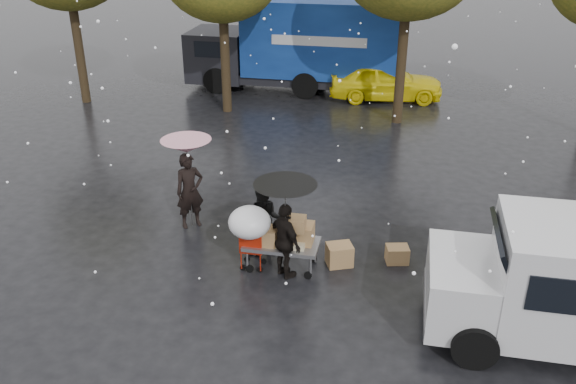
% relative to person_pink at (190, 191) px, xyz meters
% --- Properties ---
extents(ground, '(90.00, 90.00, 0.00)m').
position_rel_person_pink_xyz_m(ground, '(1.84, -1.65, -0.89)').
color(ground, black).
rests_on(ground, ground).
extents(person_pink, '(0.77, 0.74, 1.78)m').
position_rel_person_pink_xyz_m(person_pink, '(0.00, 0.00, 0.00)').
color(person_pink, black).
rests_on(person_pink, ground).
extents(person_middle, '(0.88, 0.75, 1.58)m').
position_rel_person_pink_xyz_m(person_middle, '(1.97, -0.90, -0.10)').
color(person_middle, black).
rests_on(person_middle, ground).
extents(person_black, '(0.95, 0.93, 1.60)m').
position_rel_person_pink_xyz_m(person_black, '(2.55, -1.62, -0.09)').
color(person_black, black).
rests_on(person_black, ground).
extents(umbrella_pink, '(1.12, 1.12, 2.13)m').
position_rel_person_pink_xyz_m(umbrella_pink, '(0.00, 0.00, 1.09)').
color(umbrella_pink, '#4C4C4C').
rests_on(umbrella_pink, ground).
extents(umbrella_black, '(1.22, 1.22, 2.04)m').
position_rel_person_pink_xyz_m(umbrella_black, '(2.55, -1.62, 1.00)').
color(umbrella_black, '#4C4C4C').
rests_on(umbrella_black, ground).
extents(vendor_cart, '(1.52, 0.80, 1.27)m').
position_rel_person_pink_xyz_m(vendor_cart, '(2.50, -1.33, -0.16)').
color(vendor_cart, slate).
rests_on(vendor_cart, ground).
extents(shopping_cart, '(0.84, 0.84, 1.46)m').
position_rel_person_pink_xyz_m(shopping_cart, '(1.84, -1.60, 0.18)').
color(shopping_cart, '#B01D0A').
rests_on(shopping_cart, ground).
extents(blue_truck, '(8.30, 2.60, 3.50)m').
position_rel_person_pink_xyz_m(blue_truck, '(0.46, 11.56, 0.87)').
color(blue_truck, navy).
rests_on(blue_truck, ground).
extents(box_ground_near, '(0.63, 0.58, 0.46)m').
position_rel_person_pink_xyz_m(box_ground_near, '(3.56, -0.98, -0.66)').
color(box_ground_near, olive).
rests_on(box_ground_near, ground).
extents(box_ground_far, '(0.53, 0.45, 0.36)m').
position_rel_person_pink_xyz_m(box_ground_far, '(4.73, -0.64, -0.71)').
color(box_ground_far, olive).
rests_on(box_ground_far, ground).
extents(yellow_taxi, '(4.39, 2.27, 1.43)m').
position_rel_person_pink_xyz_m(yellow_taxi, '(3.78, 10.88, -0.17)').
color(yellow_taxi, yellow).
rests_on(yellow_taxi, ground).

